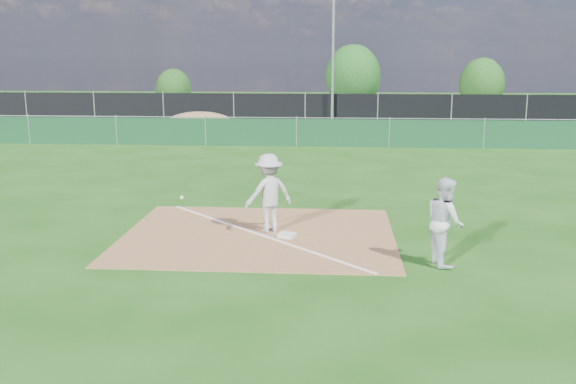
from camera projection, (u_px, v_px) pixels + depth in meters
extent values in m
plane|color=#1A4C10|center=(288.00, 166.00, 23.09)|extent=(90.00, 90.00, 0.00)
cube|color=#93623A|center=(259.00, 235.00, 14.31)|extent=(6.00, 5.00, 0.02)
cube|color=white|center=(259.00, 234.00, 14.31)|extent=(5.01, 5.01, 0.01)
cube|color=#0F381D|center=(296.00, 133.00, 27.83)|extent=(44.00, 0.05, 1.20)
ellipsoid|color=olive|center=(200.00, 124.00, 31.60)|extent=(3.38, 2.60, 1.17)
cube|color=black|center=(305.00, 110.00, 35.57)|extent=(46.00, 0.04, 1.80)
cube|color=black|center=(309.00, 117.00, 40.63)|extent=(46.00, 9.00, 0.01)
cylinder|color=slate|center=(333.00, 53.00, 34.51)|extent=(0.16, 0.16, 8.00)
cube|color=silver|center=(287.00, 235.00, 14.13)|extent=(0.43, 0.43, 0.07)
imported|color=silver|center=(269.00, 193.00, 14.40)|extent=(1.32, 1.17, 1.77)
sphere|color=white|center=(182.00, 198.00, 14.31)|extent=(0.08, 0.08, 0.08)
imported|color=silver|center=(445.00, 221.00, 12.19)|extent=(0.81, 0.95, 1.71)
imported|color=#9EA0A5|center=(208.00, 106.00, 41.12)|extent=(4.28, 2.94, 1.35)
imported|color=black|center=(288.00, 106.00, 40.23)|extent=(4.64, 3.21, 1.45)
imported|color=black|center=(405.00, 106.00, 40.32)|extent=(4.95, 2.08, 1.43)
cylinder|color=#382316|center=(174.00, 105.00, 45.55)|extent=(0.24, 0.24, 0.82)
ellipsoid|color=#1A4614|center=(174.00, 89.00, 45.32)|extent=(2.47, 2.47, 2.84)
cylinder|color=#382316|center=(352.00, 101.00, 45.70)|extent=(0.24, 0.24, 1.30)
ellipsoid|color=#184E16|center=(353.00, 76.00, 45.34)|extent=(3.89, 3.89, 4.47)
cylinder|color=#382316|center=(481.00, 103.00, 45.20)|extent=(0.24, 0.24, 1.04)
ellipsoid|color=#1B4A15|center=(482.00, 84.00, 44.90)|extent=(3.11, 3.11, 3.58)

